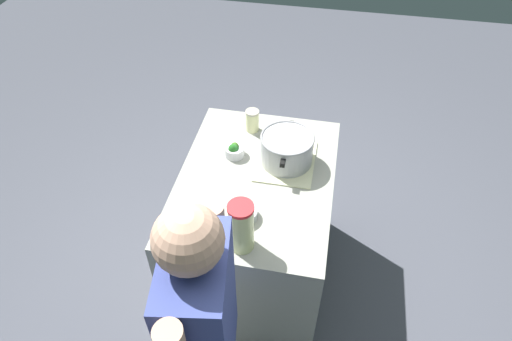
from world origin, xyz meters
name	(u,v)px	position (x,y,z in m)	size (l,w,h in m)	color
ground_plane	(256,274)	(0.00, 0.00, 0.00)	(8.00, 8.00, 0.00)	#4E505B
counter_slab	(256,231)	(0.00, 0.00, 0.44)	(1.06, 0.78, 0.87)	#9F9F93
dish_cloth	(286,161)	(-0.15, 0.13, 0.88)	(0.36, 0.30, 0.01)	beige
cooking_pot	(287,149)	(-0.15, 0.13, 0.96)	(0.34, 0.27, 0.16)	#B7B7BC
lemonade_pitcher	(241,227)	(0.42, 0.02, 1.00)	(0.11, 0.11, 0.25)	beige
mason_jar	(252,121)	(-0.37, -0.09, 0.94)	(0.08, 0.08, 0.13)	beige
broccoli_bowl_front	(234,150)	(-0.14, -0.14, 0.91)	(0.11, 0.11, 0.08)	silver
broccoli_bowl_center	(243,213)	(0.26, -0.01, 0.90)	(0.14, 0.14, 0.08)	silver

